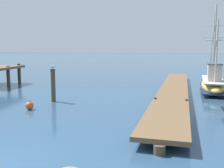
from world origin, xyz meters
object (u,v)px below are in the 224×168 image
Objects in this scene: perched_seagull at (53,67)px; mooring_buoy at (30,106)px; fishing_boat_2 at (213,83)px; mooring_piling at (53,85)px.

mooring_buoy is at bearing -94.30° from perched_seagull.
mooring_buoy is (-9.49, -8.54, -0.42)m from fishing_boat_2.
perched_seagull reaches higher than mooring_piling.
fishing_boat_2 reaches higher than mooring_buoy.
perched_seagull is (0.00, 0.00, 1.06)m from mooring_piling.
mooring_piling is 2.34m from mooring_buoy.
fishing_boat_2 is at bearing 34.19° from mooring_piling.
fishing_boat_2 is 21.97× the size of perched_seagull.
fishing_boat_2 is at bearing 34.17° from perched_seagull.
fishing_boat_2 is 15.46× the size of mooring_buoy.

